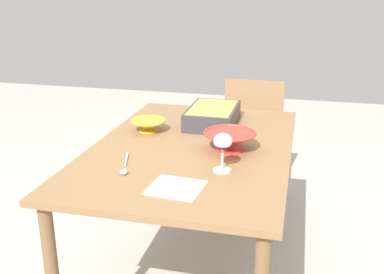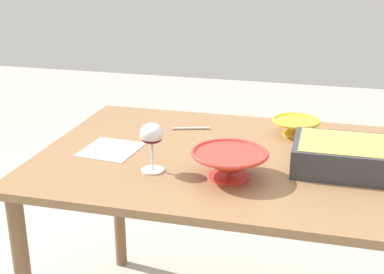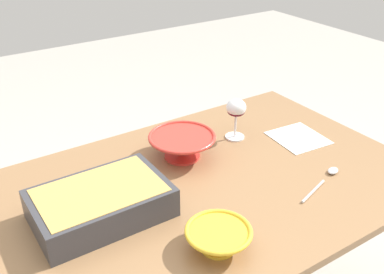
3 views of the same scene
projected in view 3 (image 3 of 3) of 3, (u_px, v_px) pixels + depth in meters
The scene contains 7 objects.
dining_table at pixel (206, 205), 1.45m from camera, with size 1.34×0.87×0.75m.
wine_glass at pixel (236, 111), 1.61m from camera, with size 0.07×0.07×0.15m.
casserole_dish at pixel (101, 202), 1.23m from camera, with size 0.37×0.24×0.09m.
mixing_bowl at pixel (182, 145), 1.51m from camera, with size 0.23×0.23×0.08m.
small_bowl at pixel (218, 237), 1.13m from camera, with size 0.17×0.17×0.06m.
serving_spoon at pixel (327, 177), 1.42m from camera, with size 0.23×0.09×0.01m.
napkin at pixel (298, 138), 1.65m from camera, with size 0.18×0.19×0.00m, color white.
Camera 3 is at (0.68, 0.95, 1.55)m, focal length 42.06 mm.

